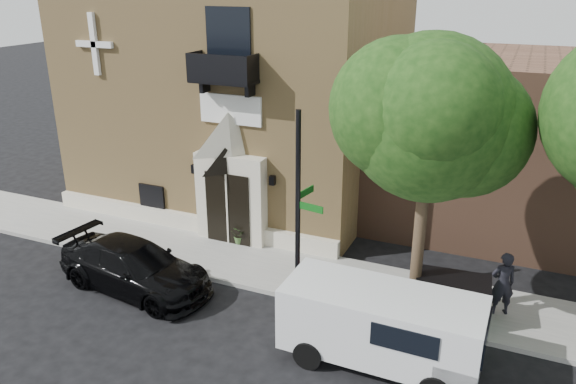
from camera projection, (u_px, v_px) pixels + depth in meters
name	position (u px, v px, depth m)	size (l,w,h in m)	color
ground	(219.00, 284.00, 17.73)	(120.00, 120.00, 0.00)	black
sidewalk	(268.00, 267.00, 18.62)	(42.00, 3.00, 0.15)	gray
church	(247.00, 88.00, 23.99)	(12.20, 11.01, 9.30)	tan
street_tree_left	(431.00, 117.00, 13.70)	(4.97, 4.38, 7.77)	#38281C
black_sedan	(135.00, 267.00, 17.21)	(2.11, 5.19, 1.51)	black
cargo_van	(388.00, 326.00, 13.67)	(4.90, 2.13, 1.98)	white
street_sign	(299.00, 207.00, 15.88)	(0.89, 0.98, 5.63)	black
fire_hydrant	(321.00, 286.00, 16.46)	(0.49, 0.40, 0.87)	#BD0515
dumpster	(452.00, 299.00, 15.42)	(2.04, 1.26, 1.28)	#0F391E
planter	(240.00, 235.00, 19.96)	(0.59, 0.52, 0.66)	#456931
pedestrian_near	(503.00, 283.00, 15.60)	(0.69, 0.45, 1.89)	black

